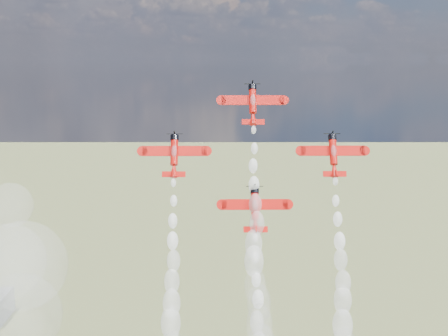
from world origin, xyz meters
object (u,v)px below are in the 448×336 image
plane_left (174,155)px  plane_slot (255,208)px  plane_lead (253,103)px  plane_right (333,154)px

plane_left → plane_slot: (15.99, -5.30, -9.86)m
plane_lead → plane_left: 19.52m
plane_right → plane_lead: bearing=161.7°
plane_right → plane_slot: bearing=-161.7°
plane_right → plane_slot: 19.52m
plane_slot → plane_left: bearing=161.7°
plane_lead → plane_right: 19.52m
plane_lead → plane_right: (15.99, -5.30, -9.86)m
plane_lead → plane_slot: size_ratio=1.00×
plane_lead → plane_slot: 22.38m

